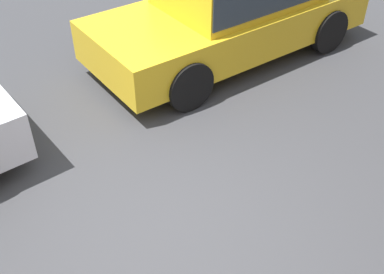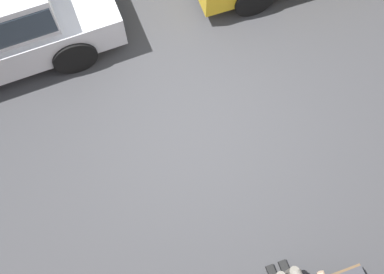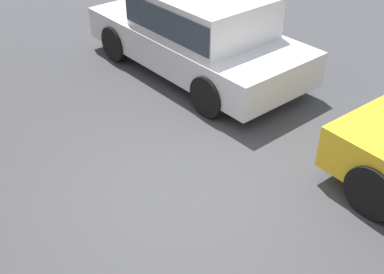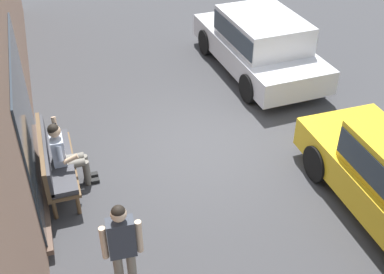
% 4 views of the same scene
% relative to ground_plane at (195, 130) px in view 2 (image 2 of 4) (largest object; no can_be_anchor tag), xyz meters
% --- Properties ---
extents(ground_plane, '(60.00, 60.00, 0.00)m').
position_rel_ground_plane_xyz_m(ground_plane, '(0.00, 0.00, 0.00)').
color(ground_plane, '#38383A').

